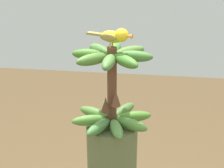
% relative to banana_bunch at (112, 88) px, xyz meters
% --- Properties ---
extents(banana_bunch, '(0.32, 0.32, 0.32)m').
position_rel_banana_bunch_xyz_m(banana_bunch, '(0.00, 0.00, 0.00)').
color(banana_bunch, brown).
rests_on(banana_bunch, banana_tree).
extents(perched_bird, '(0.18, 0.09, 0.08)m').
position_rel_banana_bunch_xyz_m(perched_bird, '(0.01, -0.00, 0.21)').
color(perched_bird, '#C68933').
rests_on(perched_bird, banana_bunch).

